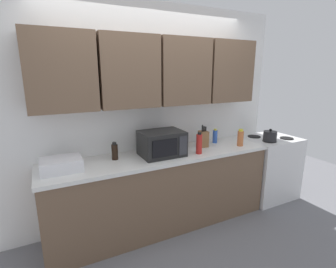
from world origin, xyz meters
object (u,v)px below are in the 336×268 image
(kettle, at_px, (270,136))
(microwave, at_px, (162,143))
(bottle_blue_cleaner, at_px, (215,136))
(bottle_spice_jar, at_px, (240,138))
(bottle_red_sauce, at_px, (199,144))
(dish_rack, at_px, (61,164))
(bottle_soy_dark, at_px, (115,152))
(stove_range, at_px, (267,167))
(knife_block, at_px, (203,139))

(kettle, bearing_deg, microwave, 174.96)
(bottle_blue_cleaner, distance_m, bottle_spice_jar, 0.33)
(microwave, height_order, bottle_red_sauce, microwave)
(dish_rack, distance_m, bottle_spice_jar, 2.12)
(kettle, height_order, bottle_blue_cleaner, bottle_blue_cleaner)
(bottle_soy_dark, relative_size, bottle_spice_jar, 0.88)
(stove_range, bearing_deg, kettle, -140.53)
(dish_rack, distance_m, bottle_blue_cleaner, 1.92)
(microwave, distance_m, knife_block, 0.62)
(bottle_spice_jar, bearing_deg, stove_range, 9.60)
(dish_rack, xyz_separation_m, bottle_red_sauce, (1.47, -0.16, 0.06))
(microwave, bearing_deg, bottle_blue_cleaner, 10.03)
(bottle_blue_cleaner, xyz_separation_m, bottle_spice_jar, (0.20, -0.26, 0.02))
(knife_block, relative_size, bottle_blue_cleaner, 1.50)
(stove_range, bearing_deg, dish_rack, 179.59)
(stove_range, height_order, bottle_blue_cleaner, bottle_blue_cleaner)
(stove_range, distance_m, knife_block, 1.24)
(stove_range, height_order, bottle_red_sauce, bottle_red_sauce)
(microwave, relative_size, knife_block, 1.70)
(kettle, distance_m, bottle_spice_jar, 0.50)
(bottle_blue_cleaner, height_order, bottle_spice_jar, bottle_spice_jar)
(dish_rack, bearing_deg, bottle_blue_cleaner, 3.84)
(microwave, xyz_separation_m, bottle_spice_jar, (1.06, -0.11, -0.04))
(stove_range, xyz_separation_m, bottle_soy_dark, (-2.24, 0.10, 0.54))
(bottle_red_sauce, bearing_deg, stove_range, 6.16)
(microwave, xyz_separation_m, knife_block, (0.61, 0.07, -0.04))
(stove_range, distance_m, bottle_red_sauce, 1.44)
(knife_block, distance_m, bottle_soy_dark, 1.13)
(kettle, height_order, bottle_soy_dark, bottle_soy_dark)
(stove_range, height_order, knife_block, knife_block)
(bottle_soy_dark, xyz_separation_m, bottle_spice_jar, (1.57, -0.21, 0.01))
(bottle_blue_cleaner, height_order, bottle_soy_dark, bottle_soy_dark)
(bottle_soy_dark, bearing_deg, bottle_red_sauce, -14.56)
(dish_rack, bearing_deg, knife_block, 1.77)
(stove_range, bearing_deg, knife_block, 176.31)
(dish_rack, relative_size, bottle_soy_dark, 1.97)
(microwave, height_order, bottle_blue_cleaner, microwave)
(kettle, relative_size, knife_block, 0.62)
(stove_range, distance_m, dish_rack, 2.83)
(knife_block, relative_size, bottle_red_sauce, 1.12)
(stove_range, relative_size, bottle_soy_dark, 4.74)
(kettle, bearing_deg, dish_rack, 176.50)
(bottle_blue_cleaner, bearing_deg, bottle_spice_jar, -52.32)
(bottle_red_sauce, xyz_separation_m, bottle_blue_cleaner, (0.45, 0.29, -0.03))
(knife_block, distance_m, bottle_spice_jar, 0.48)
(stove_range, xyz_separation_m, bottle_red_sauce, (-1.32, -0.14, 0.57))
(dish_rack, relative_size, bottle_red_sauce, 1.50)
(stove_range, distance_m, microwave, 1.83)
(stove_range, relative_size, knife_block, 3.22)
(bottle_soy_dark, bearing_deg, knife_block, -1.35)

